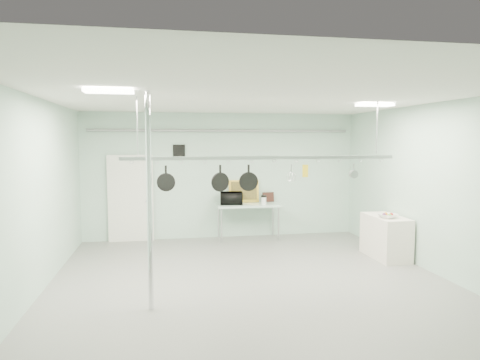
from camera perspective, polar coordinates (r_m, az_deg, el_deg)
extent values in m
plane|color=gray|center=(7.45, 2.01, -14.28)|extent=(8.00, 8.00, 0.00)
cube|color=silver|center=(7.06, 2.09, 10.93)|extent=(7.00, 8.00, 0.02)
cube|color=#9DBCAC|center=(10.99, -2.36, 0.58)|extent=(7.00, 0.02, 3.20)
cube|color=#9DBCAC|center=(8.53, 25.63, -1.27)|extent=(0.02, 8.00, 3.20)
cube|color=silver|center=(10.93, -14.35, -2.50)|extent=(1.10, 0.10, 2.20)
cube|color=black|center=(10.85, -8.14, 3.91)|extent=(0.30, 0.04, 0.30)
cylinder|color=gray|center=(10.87, -2.32, 6.59)|extent=(6.60, 0.07, 0.07)
cylinder|color=silver|center=(6.33, -11.99, -2.95)|extent=(0.08, 0.08, 3.20)
cube|color=#B4D3C2|center=(10.79, 1.10, -3.35)|extent=(1.60, 0.70, 0.05)
cylinder|color=#B7B7BC|center=(10.48, -2.49, -6.11)|extent=(0.04, 0.04, 0.86)
cylinder|color=#B7B7BC|center=(11.03, -2.88, -5.54)|extent=(0.04, 0.04, 0.86)
cylinder|color=#B7B7BC|center=(10.77, 5.17, -5.82)|extent=(0.04, 0.04, 0.86)
cylinder|color=#B7B7BC|center=(11.30, 4.42, -5.29)|extent=(0.04, 0.04, 0.86)
cube|color=white|center=(9.70, 18.83, -7.19)|extent=(0.60, 1.20, 0.90)
cube|color=#B7B7BC|center=(7.37, 3.09, 2.98)|extent=(4.80, 0.06, 0.06)
cylinder|color=#B7B7BC|center=(7.18, -13.54, 6.77)|extent=(0.02, 0.02, 0.94)
cylinder|color=#B7B7BC|center=(8.11, 17.80, 6.47)|extent=(0.02, 0.02, 0.94)
cube|color=white|center=(6.15, -17.08, 11.28)|extent=(0.65, 0.30, 0.05)
cube|color=white|center=(8.45, 17.53, 9.55)|extent=(0.65, 0.30, 0.05)
imported|color=black|center=(10.72, -1.15, -2.45)|extent=(0.60, 0.44, 0.31)
cylinder|color=silver|center=(10.70, 3.18, -2.78)|extent=(0.15, 0.15, 0.19)
cube|color=gold|center=(11.03, 0.51, -1.51)|extent=(0.78, 0.15, 0.58)
cube|color=black|center=(11.19, 3.79, -2.28)|extent=(0.30, 0.10, 0.25)
imported|color=white|center=(9.36, 19.09, -4.55)|extent=(0.49, 0.49, 0.09)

